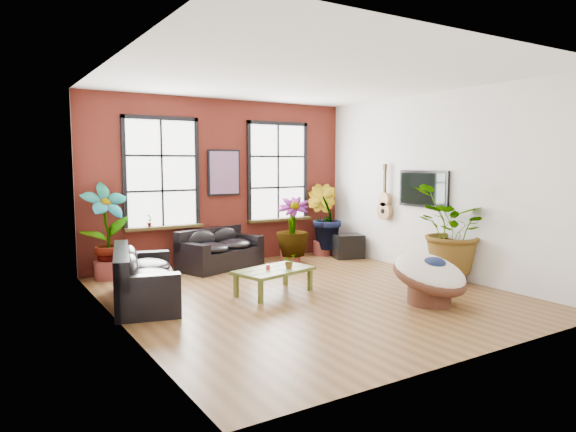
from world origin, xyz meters
The scene contains 19 objects.
room centered at (0.00, 0.15, 1.75)m, with size 6.04×6.54×3.54m.
sofa_back centered at (-0.32, 2.79, 0.36)m, with size 1.94×1.40×0.81m.
sofa_left centered at (-2.45, 0.98, 0.38)m, with size 1.38×2.28×0.84m.
coffee_table centered at (-0.42, 0.37, 0.36)m, with size 1.42×1.02×0.50m.
papasan_chair centered at (1.29, -1.44, 0.44)m, with size 1.30×1.32×0.86m.
poster centered at (0.00, 3.18, 1.95)m, with size 0.74×0.06×0.98m.
tv_wall_unit centered at (2.93, 0.60, 1.54)m, with size 0.13×1.86×1.20m.
media_box centered at (2.62, 2.23, 0.27)m, with size 0.78×0.71×0.54m.
pot_back_left centered at (-2.53, 2.91, 0.18)m, with size 0.57×0.57×0.35m.
pot_back_right centered at (2.36, 2.83, 0.17)m, with size 0.47×0.47×0.33m.
pot_right_wall centered at (2.72, -0.66, 0.18)m, with size 0.58×0.58×0.37m.
pot_mid centered at (1.26, 2.52, 0.16)m, with size 0.52×0.52×0.32m.
floor_plant_back_left centered at (-2.52, 2.89, 0.98)m, with size 0.87×0.59×1.66m, color #2D5216.
floor_plant_back_right centered at (2.37, 2.82, 0.91)m, with size 0.83×0.67×1.52m, color #2D5216.
floor_plant_right_wall centered at (2.69, -0.66, 0.96)m, with size 1.45×1.25×1.61m, color #2D5216.
floor_plant_mid centered at (1.29, 2.49, 0.78)m, with size 0.72×0.72×1.28m, color #2D5216.
table_plant centered at (-0.18, 0.28, 0.53)m, with size 0.21×0.18×0.24m, color #2D5216.
sill_plant_left centered at (-1.65, 3.13, 1.04)m, with size 0.14×0.10×0.27m, color #2D5216.
sill_plant_right centered at (1.70, 3.13, 1.04)m, with size 0.15×0.15×0.27m, color #2D5216.
Camera 1 is at (-4.63, -6.84, 2.17)m, focal length 32.00 mm.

